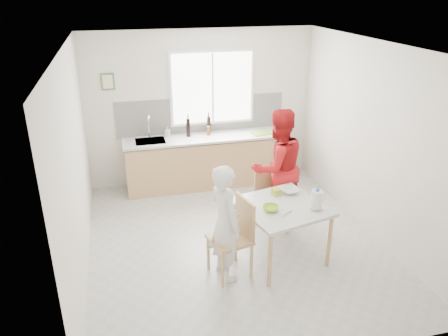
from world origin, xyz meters
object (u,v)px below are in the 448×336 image
object	(u,v)px
wine_bottle_a	(188,127)
milk_jug	(317,199)
bowl_green	(271,208)
chair_far	(269,196)
bowl_white	(290,191)
person_white	(225,223)
dining_table	(281,211)
person_red	(277,168)
chair_left	(235,234)
wine_bottle_b	(209,125)

from	to	relation	value
wine_bottle_a	milk_jug	bearing A→B (deg)	-67.70
bowl_green	chair_far	bearing A→B (deg)	70.82
bowl_white	milk_jug	world-z (taller)	milk_jug
wine_bottle_a	person_white	bearing A→B (deg)	-90.76
dining_table	chair_far	bearing A→B (deg)	80.02
person_red	person_white	bearing A→B (deg)	32.83
dining_table	chair_left	world-z (taller)	chair_left
chair_far	wine_bottle_b	xyz separation A→B (m)	(-0.52, 1.79, 0.60)
dining_table	milk_jug	size ratio (longest dim) A/B	4.73
person_white	wine_bottle_b	size ratio (longest dim) A/B	4.97
chair_left	person_red	world-z (taller)	person_red
bowl_white	wine_bottle_b	distance (m)	2.44
wine_bottle_b	person_red	bearing A→B (deg)	-69.49
chair_left	chair_far	size ratio (longest dim) A/B	1.17
milk_jug	wine_bottle_a	xyz separation A→B (m)	(-1.13, 2.76, 0.16)
chair_far	wine_bottle_a	size ratio (longest dim) A/B	2.68
dining_table	wine_bottle_b	bearing A→B (deg)	97.83
chair_left	person_white	size ratio (longest dim) A/B	0.67
dining_table	person_white	xyz separation A→B (m)	(-0.79, -0.19, 0.04)
person_red	wine_bottle_a	size ratio (longest dim) A/B	5.56
person_white	bowl_green	distance (m)	0.62
chair_left	wine_bottle_b	distance (m)	2.88
bowl_green	person_white	bearing A→B (deg)	-171.41
person_red	bowl_white	world-z (taller)	person_red
bowl_green	wine_bottle_b	xyz separation A→B (m)	(-0.18, 2.76, 0.25)
chair_left	wine_bottle_b	world-z (taller)	wine_bottle_b
wine_bottle_b	dining_table	bearing A→B (deg)	-82.17
milk_jug	chair_left	bearing A→B (deg)	164.28
bowl_green	milk_jug	bearing A→B (deg)	-10.52
bowl_green	milk_jug	size ratio (longest dim) A/B	0.78
dining_table	bowl_green	xyz separation A→B (m)	(-0.18, -0.09, 0.11)
person_red	wine_bottle_b	xyz separation A→B (m)	(-0.65, 1.74, 0.18)
chair_far	wine_bottle_b	distance (m)	1.96
dining_table	wine_bottle_a	size ratio (longest dim) A/B	3.83
wine_bottle_a	wine_bottle_b	size ratio (longest dim) A/B	1.07
chair_left	person_white	bearing A→B (deg)	-90.00
dining_table	wine_bottle_a	xyz separation A→B (m)	(-0.75, 2.56, 0.38)
chair_far	person_white	distance (m)	1.44
bowl_white	wine_bottle_b	bearing A→B (deg)	104.32
dining_table	milk_jug	distance (m)	0.48
dining_table	chair_far	distance (m)	0.92
chair_left	person_red	bearing A→B (deg)	125.80
chair_far	bowl_white	size ratio (longest dim) A/B	3.57
bowl_white	wine_bottle_a	world-z (taller)	wine_bottle_a
bowl_white	milk_jug	distance (m)	0.54
chair_left	person_white	world-z (taller)	person_white
person_red	bowl_green	distance (m)	1.13
person_red	bowl_white	bearing A→B (deg)	72.17
person_red	wine_bottle_a	xyz separation A→B (m)	(-1.04, 1.63, 0.19)
person_white	wine_bottle_b	distance (m)	2.90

